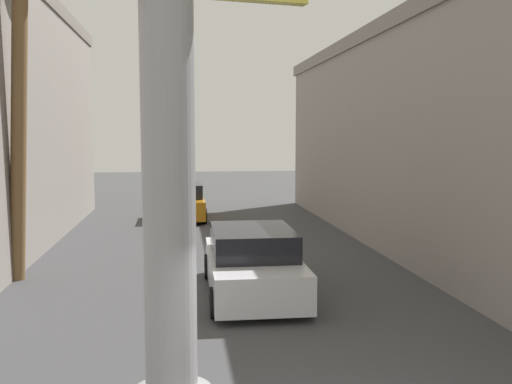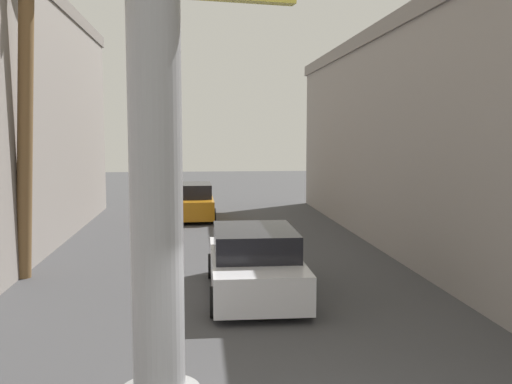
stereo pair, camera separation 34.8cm
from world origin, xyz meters
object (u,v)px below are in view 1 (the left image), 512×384
street_lamp (500,105)px  car_lead (253,263)px  pedestrian_mid_right (460,247)px  car_far (183,202)px  palm_tree_mid_left (19,92)px  palm_tree_mid_right (416,114)px

street_lamp → car_lead: (-5.27, 1.27, -3.62)m
street_lamp → pedestrian_mid_right: size_ratio=4.45×
car_lead → car_far: size_ratio=1.05×
street_lamp → palm_tree_mid_left: bearing=162.7°
car_far → pedestrian_mid_right: bearing=-61.2°
palm_tree_mid_right → car_lead: bearing=-144.4°
palm_tree_mid_right → pedestrian_mid_right: (-0.45, -3.90, -3.39)m
street_lamp → palm_tree_mid_left: 11.41m
car_far → palm_tree_mid_right: size_ratio=0.61×
car_lead → pedestrian_mid_right: (5.19, 0.13, 0.22)m
street_lamp → palm_tree_mid_right: 5.32m
car_far → palm_tree_mid_left: 11.73m
pedestrian_mid_right → street_lamp: bearing=-86.9°
street_lamp → car_far: street_lamp is taller
palm_tree_mid_right → palm_tree_mid_left: 11.43m
palm_tree_mid_right → pedestrian_mid_right: size_ratio=4.45×
car_far → car_lead: bearing=-82.9°
car_far → street_lamp: bearing=-63.5°
car_lead → palm_tree_mid_left: (-5.62, 2.13, 4.06)m
pedestrian_mid_right → car_lead: bearing=-178.5°
palm_tree_mid_left → street_lamp: bearing=-17.3°
car_lead → car_far: 12.44m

